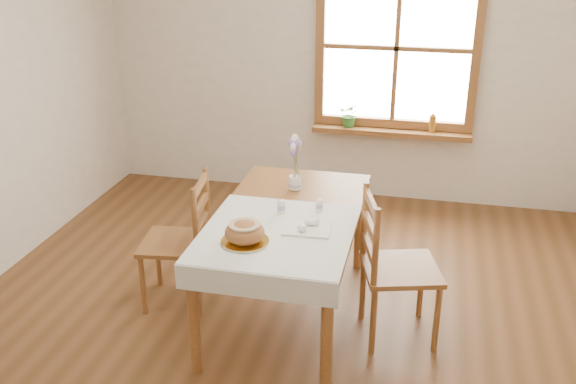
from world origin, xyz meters
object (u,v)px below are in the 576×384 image
(dining_table, at_px, (288,225))
(chair_right, at_px, (401,267))
(chair_left, at_px, (175,241))
(bread_plate, at_px, (245,241))
(flower_vase, at_px, (295,184))

(dining_table, height_order, chair_right, chair_right)
(dining_table, xyz_separation_m, chair_left, (-0.79, -0.02, -0.19))
(dining_table, relative_size, chair_right, 1.62)
(chair_right, relative_size, bread_plate, 3.62)
(dining_table, xyz_separation_m, bread_plate, (-0.15, -0.47, 0.10))
(dining_table, height_order, chair_left, chair_left)
(chair_left, bearing_deg, chair_right, 80.02)
(chair_right, height_order, flower_vase, chair_right)
(dining_table, distance_m, flower_vase, 0.42)
(chair_left, relative_size, bread_plate, 3.45)
(flower_vase, bearing_deg, dining_table, -84.09)
(chair_right, distance_m, bread_plate, 1.02)
(dining_table, bearing_deg, chair_left, -178.42)
(dining_table, xyz_separation_m, flower_vase, (-0.04, 0.40, 0.13))
(bread_plate, bearing_deg, chair_left, 144.90)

